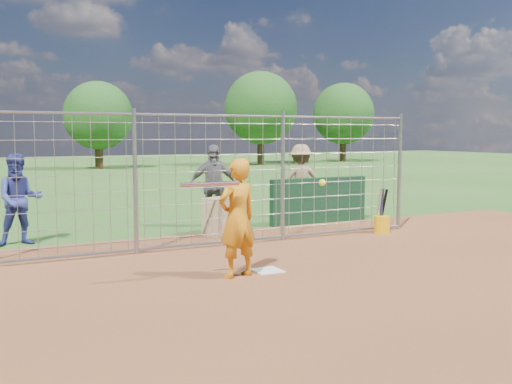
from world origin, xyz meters
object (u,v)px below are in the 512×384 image
bucket_with_bats (382,222)px  bystander_c (301,180)px  bystander_a (20,200)px  batter (237,218)px  equipment_bin (224,216)px  bystander_b (213,186)px

bucket_with_bats → bystander_c: bearing=94.5°
bystander_a → bucket_with_bats: bystander_a is taller
bystander_a → bystander_c: bystander_c is taller
batter → bucket_with_bats: batter is taller
batter → equipment_bin: batter is taller
bystander_c → bystander_a: bearing=22.7°
bystander_a → bucket_with_bats: size_ratio=1.82×
bystander_a → equipment_bin: 4.08m
equipment_bin → bucket_with_bats: (3.14, -1.37, -0.15)m
batter → equipment_bin: size_ratio=2.24×
bystander_c → bucket_with_bats: 3.12m
batter → bystander_b: 4.75m
bystander_a → bystander_b: (4.18, 0.37, 0.07)m
equipment_bin → bucket_with_bats: size_ratio=0.82×
bystander_a → bucket_with_bats: bearing=-15.9°
bystander_c → bucket_with_bats: size_ratio=1.93×
equipment_bin → bystander_a: bearing=150.3°
bystander_a → equipment_bin: bearing=-9.7°
bystander_b → bucket_with_bats: bystander_b is taller
bystander_b → bystander_a: bearing=-159.7°
bystander_b → bystander_c: bearing=27.3°
bystander_a → equipment_bin: bystander_a is taller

